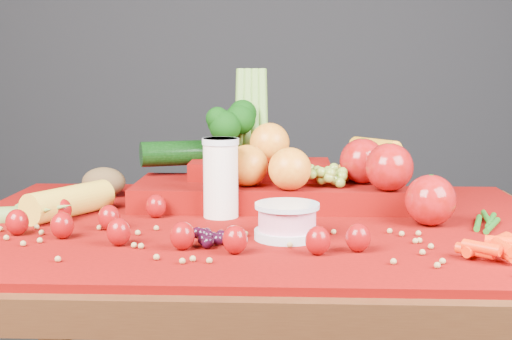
{
  "coord_description": "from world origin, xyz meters",
  "views": [
    {
      "loc": [
        0.05,
        -1.23,
        1.04
      ],
      "look_at": [
        0.0,
        0.02,
        0.85
      ],
      "focal_mm": 50.0,
      "sensor_mm": 36.0,
      "label": 1
    }
  ],
  "objects_px": {
    "milk_glass": "(221,175)",
    "produce_mound": "(287,174)",
    "table": "(256,280)",
    "yogurt_bowl": "(287,220)"
  },
  "relations": [
    {
      "from": "milk_glass",
      "to": "produce_mound",
      "type": "relative_size",
      "value": 0.24
    },
    {
      "from": "table",
      "to": "produce_mound",
      "type": "height_order",
      "value": "produce_mound"
    },
    {
      "from": "yogurt_bowl",
      "to": "produce_mound",
      "type": "xyz_separation_m",
      "value": [
        -0.0,
        0.27,
        0.03
      ]
    },
    {
      "from": "table",
      "to": "yogurt_bowl",
      "type": "distance_m",
      "value": 0.19
    },
    {
      "from": "table",
      "to": "produce_mound",
      "type": "relative_size",
      "value": 1.85
    },
    {
      "from": "milk_glass",
      "to": "yogurt_bowl",
      "type": "height_order",
      "value": "milk_glass"
    },
    {
      "from": "milk_glass",
      "to": "yogurt_bowl",
      "type": "xyz_separation_m",
      "value": [
        0.12,
        -0.16,
        -0.05
      ]
    },
    {
      "from": "milk_glass",
      "to": "yogurt_bowl",
      "type": "distance_m",
      "value": 0.2
    },
    {
      "from": "table",
      "to": "produce_mound",
      "type": "xyz_separation_m",
      "value": [
        0.05,
        0.15,
        0.17
      ]
    },
    {
      "from": "yogurt_bowl",
      "to": "produce_mound",
      "type": "height_order",
      "value": "produce_mound"
    }
  ]
}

